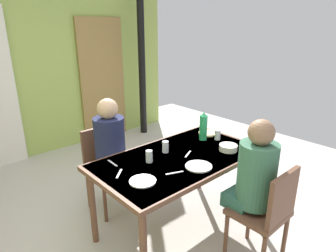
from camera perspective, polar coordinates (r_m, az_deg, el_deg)
name	(u,v)px	position (r m, az deg, el deg)	size (l,w,h in m)	color
ground_plane	(151,244)	(2.84, -3.42, -22.10)	(7.08, 7.08, 0.00)	beige
wall_back	(28,70)	(4.64, -25.71, 9.78)	(4.74, 0.10, 2.53)	#9CB756
door_wooden	(103,80)	(5.04, -12.69, 8.71)	(0.80, 0.05, 2.00)	olive
stove_pipe_column	(142,63)	(5.12, -5.15, 12.26)	(0.12, 0.12, 2.53)	black
dining_table	(179,164)	(2.66, 2.19, -7.36)	(1.54, 0.87, 0.76)	brown
chair_near_diner	(267,211)	(2.49, 18.82, -15.53)	(0.40, 0.40, 0.87)	brown
chair_far_diner	(105,164)	(3.15, -12.16, -7.20)	(0.40, 0.40, 0.87)	brown
person_near_diner	(255,173)	(2.40, 16.70, -8.74)	(0.30, 0.37, 0.77)	#2F6153
person_far_diner	(111,142)	(2.92, -11.18, -3.13)	(0.30, 0.37, 0.77)	#1A1B43
water_bottle_green_near	(203,127)	(2.97, 6.94, -0.17)	(0.08, 0.08, 0.29)	#28A15D
serving_bowl_center	(228,148)	(2.79, 11.72, -4.16)	(0.17, 0.17, 0.06)	silver
dinner_plate_near_left	(143,181)	(2.23, -4.97, -10.69)	(0.20, 0.20, 0.01)	white
dinner_plate_near_right	(199,166)	(2.45, 6.02, -7.85)	(0.22, 0.22, 0.01)	white
drinking_glass_by_near_diner	(218,135)	(3.03, 9.69, -1.72)	(0.06, 0.06, 0.10)	silver
drinking_glass_by_far_diner	(165,147)	(2.69, -0.52, -4.10)	(0.06, 0.06, 0.11)	silver
drinking_glass_spare_center	(149,156)	(2.51, -3.71, -5.94)	(0.06, 0.06, 0.11)	silver
bread_plate_sliced	(207,133)	(3.17, 7.73, -1.41)	(0.19, 0.19, 0.02)	#DBB77A
cutlery_knife_near	(113,163)	(2.54, -10.81, -7.16)	(0.15, 0.02, 0.00)	silver
cutlery_fork_near	(175,173)	(2.34, 1.29, -9.16)	(0.15, 0.02, 0.00)	silver
cutlery_knife_far	(119,174)	(2.36, -9.54, -9.18)	(0.15, 0.02, 0.00)	silver
cutlery_fork_far	(188,154)	(2.67, 3.93, -5.50)	(0.15, 0.02, 0.00)	silver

